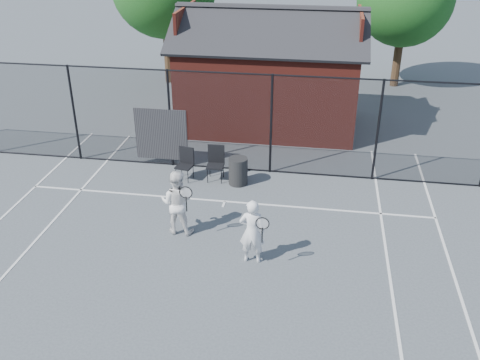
# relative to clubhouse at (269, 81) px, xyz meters

# --- Properties ---
(ground) EXTENTS (80.00, 80.00, 0.00)m
(ground) POSITION_rel_clubhouse_xyz_m (-0.50, -9.00, -1.61)
(ground) COLOR #43494C
(ground) RESTS_ON ground
(court_lines) EXTENTS (11.02, 18.00, 0.01)m
(court_lines) POSITION_rel_clubhouse_xyz_m (-0.50, -10.32, -1.60)
(court_lines) COLOR silver
(court_lines) RESTS_ON ground
(fence) EXTENTS (22.04, 3.00, 3.00)m
(fence) POSITION_rel_clubhouse_xyz_m (-0.80, -4.00, -0.16)
(fence) COLOR black
(fence) RESTS_ON ground
(clubhouse) EXTENTS (6.50, 4.36, 4.19)m
(clubhouse) POSITION_rel_clubhouse_xyz_m (0.00, 0.00, 0.00)
(clubhouse) COLOR maroon
(clubhouse) RESTS_ON ground
(player_front) EXTENTS (0.70, 0.52, 1.54)m
(player_front) POSITION_rel_clubhouse_xyz_m (0.59, -8.56, -0.83)
(player_front) COLOR white
(player_front) RESTS_ON ground
(player_back) EXTENTS (0.89, 0.66, 1.63)m
(player_back) POSITION_rel_clubhouse_xyz_m (-1.35, -7.63, -0.79)
(player_back) COLOR white
(player_back) RESTS_ON ground
(chair_left) EXTENTS (0.53, 0.54, 0.93)m
(chair_left) POSITION_rel_clubhouse_xyz_m (-1.89, -4.90, -1.14)
(chair_left) COLOR black
(chair_left) RESTS_ON ground
(chair_right) EXTENTS (0.50, 0.52, 1.00)m
(chair_right) POSITION_rel_clubhouse_xyz_m (-1.00, -4.78, -1.11)
(chair_right) COLOR black
(chair_right) RESTS_ON ground
(waste_bin) EXTENTS (0.61, 0.61, 0.79)m
(waste_bin) POSITION_rel_clubhouse_xyz_m (-0.31, -4.90, -1.21)
(waste_bin) COLOR black
(waste_bin) RESTS_ON ground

